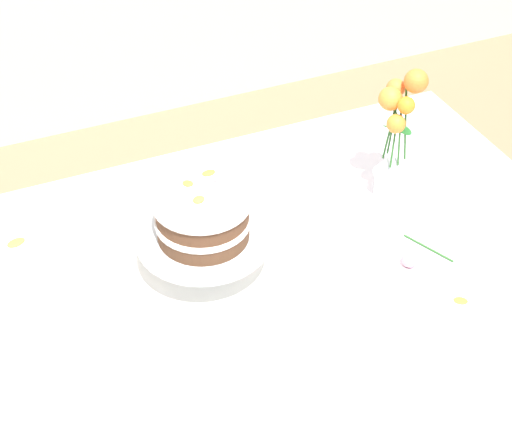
# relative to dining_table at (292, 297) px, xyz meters

# --- Properties ---
(dining_table) EXTENTS (1.40, 1.00, 0.74)m
(dining_table) POSITION_rel_dining_table_xyz_m (0.00, 0.00, 0.00)
(dining_table) COLOR white
(dining_table) RESTS_ON ground
(linen_napkin) EXTENTS (0.37, 0.37, 0.00)m
(linen_napkin) POSITION_rel_dining_table_xyz_m (-0.18, 0.07, 0.09)
(linen_napkin) COLOR white
(linen_napkin) RESTS_ON dining_table
(cake_stand) EXTENTS (0.29, 0.29, 0.10)m
(cake_stand) POSITION_rel_dining_table_xyz_m (-0.18, 0.07, 0.18)
(cake_stand) COLOR silver
(cake_stand) RESTS_ON linen_napkin
(layer_cake) EXTENTS (0.21, 0.21, 0.11)m
(layer_cake) POSITION_rel_dining_table_xyz_m (-0.18, 0.07, 0.24)
(layer_cake) COLOR brown
(layer_cake) RESTS_ON cake_stand
(flower_vase) EXTENTS (0.10, 0.10, 0.34)m
(flower_vase) POSITION_rel_dining_table_xyz_m (0.33, 0.15, 0.25)
(flower_vase) COLOR silver
(flower_vase) RESTS_ON dining_table
(fallen_rose) EXTENTS (0.12, 0.12, 0.04)m
(fallen_rose) POSITION_rel_dining_table_xyz_m (0.24, -0.09, 0.11)
(fallen_rose) COLOR #2D6028
(fallen_rose) RESTS_ON dining_table
(loose_petal_0) EXTENTS (0.03, 0.03, 0.00)m
(loose_petal_0) POSITION_rel_dining_table_xyz_m (0.07, 0.31, 0.09)
(loose_petal_0) COLOR pink
(loose_petal_0) RESTS_ON dining_table
(loose_petal_1) EXTENTS (0.04, 0.05, 0.00)m
(loose_petal_1) POSITION_rel_dining_table_xyz_m (-0.05, -0.30, 0.09)
(loose_petal_1) COLOR pink
(loose_petal_1) RESTS_ON dining_table
(loose_petal_2) EXTENTS (0.04, 0.04, 0.00)m
(loose_petal_2) POSITION_rel_dining_table_xyz_m (0.28, -0.23, 0.09)
(loose_petal_2) COLOR orange
(loose_petal_2) RESTS_ON dining_table
(loose_petal_3) EXTENTS (0.05, 0.04, 0.01)m
(loose_petal_3) POSITION_rel_dining_table_xyz_m (-0.55, 0.33, 0.09)
(loose_petal_3) COLOR yellow
(loose_petal_3) RESTS_ON dining_table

